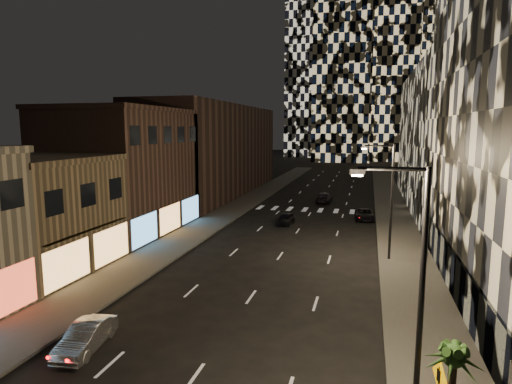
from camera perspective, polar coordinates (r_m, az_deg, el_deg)
The scene contains 17 objects.
sidewalk_left at distance 57.80m, azimuth -2.32°, elevation -1.85°, with size 4.00×120.00×0.15m, color #47443F.
sidewalk_right at distance 55.42m, azimuth 17.88°, elevation -2.69°, with size 4.00×120.00×0.15m, color #47443F.
curb_left at distance 57.23m, azimuth -0.31°, elevation -1.94°, with size 0.20×120.00×0.15m, color #4C4C47.
curb_right at distance 55.34m, azimuth 15.71°, elevation -2.62°, with size 0.20×120.00×0.15m, color #4C4C47.
retail_tan at distance 35.31m, azimuth -27.89°, elevation -2.91°, with size 10.00×10.00×8.00m, color #806A4D.
retail_brown at distance 44.91m, azimuth -17.26°, elevation 2.48°, with size 10.00×15.00×12.00m, color #4A332A.
retail_filler_left at distance 68.69m, azimuth -5.51°, elevation 5.56°, with size 10.00×40.00×14.00m, color #4A332A.
midrise_base at distance 30.69m, azimuth 24.84°, elevation -9.11°, with size 0.60×25.00×3.00m, color #383838.
midrise_filler_right at distance 62.80m, azimuth 27.11°, elevation 6.25°, with size 16.00×40.00×18.00m, color #232326.
tower_center_low at distance 149.34m, azimuth 11.85°, elevation 22.61°, with size 18.00×18.00×95.00m, color black.
streetlight_near at distance 15.29m, azimuth 20.37°, elevation -11.09°, with size 2.55×0.25×9.00m.
streetlight_far at distance 34.77m, azimuth 17.26°, elevation -0.22°, with size 2.55×0.25×9.00m.
car_silver_parked at distance 22.65m, azimuth -21.74°, elevation -17.52°, with size 1.36×3.91×1.29m, color #9C9CA1.
car_dark_midlane at distance 46.92m, azimuth 3.99°, elevation -3.57°, with size 1.48×3.68×1.25m, color black.
car_dark_oncoming at distance 61.50m, azimuth 9.09°, elevation -0.73°, with size 1.99×4.90×1.42m, color black.
car_dark_rightlane at distance 50.60m, azimuth 14.27°, elevation -2.94°, with size 2.07×4.49×1.25m, color black.
palm_tree at distance 15.11m, azimuth 24.79°, elevation -20.17°, with size 1.92×1.93×3.79m.
Camera 1 is at (6.74, -4.37, 10.30)m, focal length 30.00 mm.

